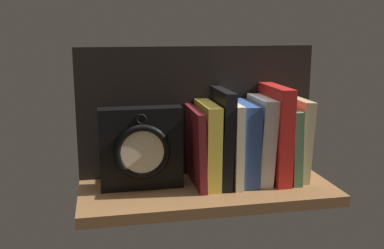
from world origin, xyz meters
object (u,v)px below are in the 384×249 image
object	(u,v)px
book_green_romantic	(286,143)
framed_clock	(141,149)
book_black_skeptic	(221,137)
book_red_requiem	(275,133)
book_cream_twain	(231,142)
book_maroon_dawkins	(196,147)
book_tan_shortstories	(297,139)
book_blue_modern	(244,142)
book_white_catcher	(260,139)
book_yellow_seinlanguage	(207,144)

from	to	relation	value
book_green_romantic	framed_clock	xyz separation A→B (cm)	(-35.97, -0.16, 0.59)
book_black_skeptic	book_red_requiem	world-z (taller)	book_red_requiem
book_cream_twain	book_maroon_dawkins	bearing A→B (deg)	180.00
book_green_romantic	book_tan_shortstories	distance (cm)	3.00
book_maroon_dawkins	book_tan_shortstories	world-z (taller)	book_tan_shortstories
book_cream_twain	framed_clock	size ratio (longest dim) A/B	1.03
book_blue_modern	book_red_requiem	world-z (taller)	book_red_requiem
book_black_skeptic	book_blue_modern	xyz separation A→B (cm)	(5.82, 0.00, -1.64)
book_black_skeptic	book_white_catcher	world-z (taller)	book_black_skeptic
book_yellow_seinlanguage	book_white_catcher	bearing A→B (deg)	0.00
book_yellow_seinlanguage	book_tan_shortstories	world-z (taller)	book_tan_shortstories
book_tan_shortstories	framed_clock	size ratio (longest dim) A/B	1.04
book_blue_modern	book_tan_shortstories	size ratio (longest dim) A/B	0.98
book_blue_modern	book_red_requiem	xyz separation A→B (cm)	(7.86, 0.00, 1.89)
book_blue_modern	book_cream_twain	bearing A→B (deg)	180.00
book_red_requiem	book_black_skeptic	bearing A→B (deg)	180.00
book_black_skeptic	framed_clock	xyz separation A→B (cm)	(-19.11, -0.16, -1.81)
book_blue_modern	framed_clock	xyz separation A→B (cm)	(-24.93, -0.16, -0.17)
book_blue_modern	book_tan_shortstories	distance (cm)	13.87
book_yellow_seinlanguage	book_red_requiem	size ratio (longest dim) A/B	0.84
book_maroon_dawkins	book_blue_modern	xyz separation A→B (cm)	(11.98, 0.00, 0.53)
book_blue_modern	book_white_catcher	distance (cm)	4.09
book_yellow_seinlanguage	book_cream_twain	xyz separation A→B (cm)	(5.87, 0.00, 0.07)
book_black_skeptic	book_green_romantic	xyz separation A→B (cm)	(16.86, 0.00, -2.40)
book_cream_twain	framed_clock	xyz separation A→B (cm)	(-21.68, -0.16, -0.32)
book_black_skeptic	book_cream_twain	xyz separation A→B (cm)	(2.57, 0.00, -1.49)
book_cream_twain	book_white_catcher	bearing A→B (deg)	0.00
book_black_skeptic	book_cream_twain	world-z (taller)	book_black_skeptic
book_yellow_seinlanguage	book_tan_shortstories	size ratio (longest dim) A/B	0.99
book_maroon_dawkins	book_cream_twain	xyz separation A→B (cm)	(8.73, 0.00, 0.68)
book_cream_twain	book_green_romantic	world-z (taller)	book_cream_twain
book_blue_modern	book_tan_shortstories	xyz separation A→B (cm)	(13.87, 0.00, 0.22)
book_yellow_seinlanguage	book_white_catcher	world-z (taller)	book_white_catcher
book_yellow_seinlanguage	book_green_romantic	bearing A→B (deg)	0.00
book_yellow_seinlanguage	book_blue_modern	distance (cm)	9.12
book_maroon_dawkins	book_red_requiem	xyz separation A→B (cm)	(19.84, 0.00, 2.42)
book_yellow_seinlanguage	book_black_skeptic	size ratio (longest dim) A/B	0.86
book_white_catcher	book_cream_twain	bearing A→B (deg)	180.00
book_black_skeptic	book_cream_twain	distance (cm)	2.97
book_black_skeptic	book_red_requiem	bearing A→B (deg)	0.00
book_yellow_seinlanguage	book_green_romantic	size ratio (longest dim) A/B	1.09
book_green_romantic	book_yellow_seinlanguage	bearing A→B (deg)	180.00
book_white_catcher	book_red_requiem	xyz separation A→B (cm)	(3.81, 0.00, 1.32)
book_blue_modern	book_red_requiem	bearing A→B (deg)	0.00
book_blue_modern	framed_clock	distance (cm)	24.94
book_tan_shortstories	book_yellow_seinlanguage	bearing A→B (deg)	-180.00
book_maroon_dawkins	framed_clock	world-z (taller)	framed_clock
book_white_catcher	book_tan_shortstories	distance (cm)	9.83
book_cream_twain	book_red_requiem	world-z (taller)	book_red_requiem
book_maroon_dawkins	book_cream_twain	world-z (taller)	book_cream_twain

